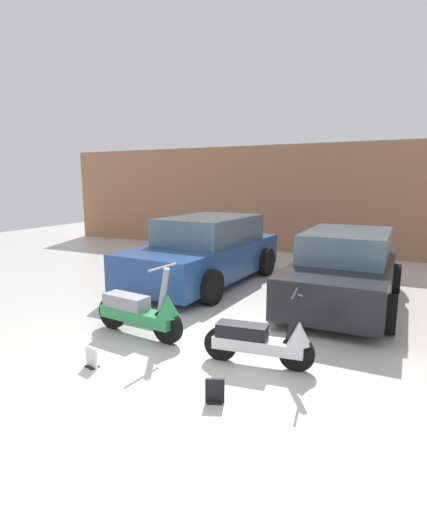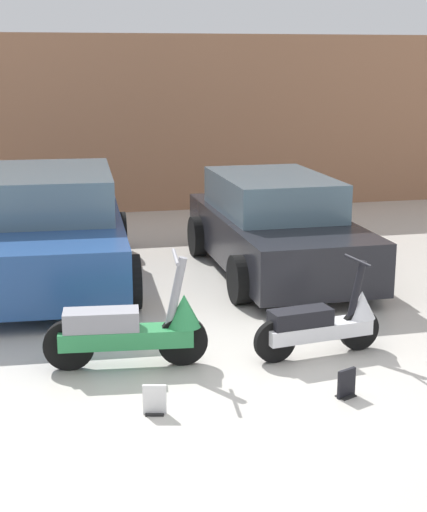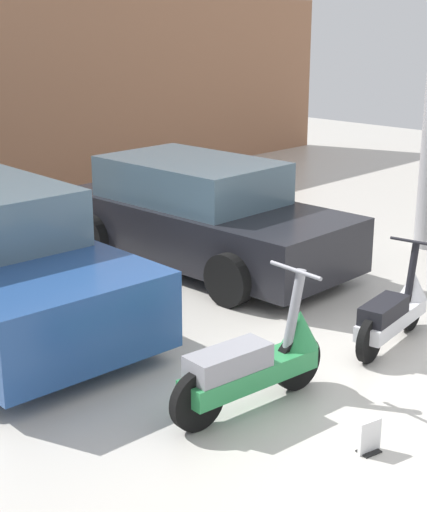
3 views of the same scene
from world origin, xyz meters
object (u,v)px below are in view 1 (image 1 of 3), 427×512
placard_near_left_scooter (92,358)px  car_rear_left (206,251)px  car_rear_center (344,269)px  placard_near_right_scooter (215,392)px  scooter_front_left (142,311)px  scooter_front_right (263,339)px

placard_near_left_scooter → car_rear_left: bearing=99.0°
car_rear_center → placard_near_right_scooter: (-0.63, -4.17, -0.53)m
placard_near_right_scooter → scooter_front_left: bearing=147.3°
scooter_front_left → placard_near_right_scooter: (1.75, -1.13, -0.28)m
car_rear_center → placard_near_left_scooter: 4.78m
car_rear_left → placard_near_left_scooter: (0.69, -4.39, -0.59)m
scooter_front_left → placard_near_right_scooter: bearing=-26.7°
placard_near_left_scooter → car_rear_center: bearing=60.4°
car_rear_left → placard_near_right_scooter: bearing=31.6°
placard_near_left_scooter → placard_near_right_scooter: (1.71, -0.04, 0.00)m
scooter_front_right → placard_near_left_scooter: bearing=-160.6°
scooter_front_left → car_rear_left: (-0.66, 3.30, 0.31)m
scooter_front_left → scooter_front_right: scooter_front_left is taller
car_rear_left → car_rear_center: bearing=88.3°
scooter_front_left → scooter_front_right: bearing=2.6°
car_rear_left → placard_near_left_scooter: size_ratio=17.02×
scooter_front_right → car_rear_center: 3.21m
car_rear_center → placard_near_right_scooter: 4.25m
car_rear_left → placard_near_left_scooter: 4.48m
scooter_front_right → car_rear_left: 4.29m
car_rear_center → placard_near_left_scooter: bearing=-29.9°
scooter_front_left → car_rear_center: 3.88m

